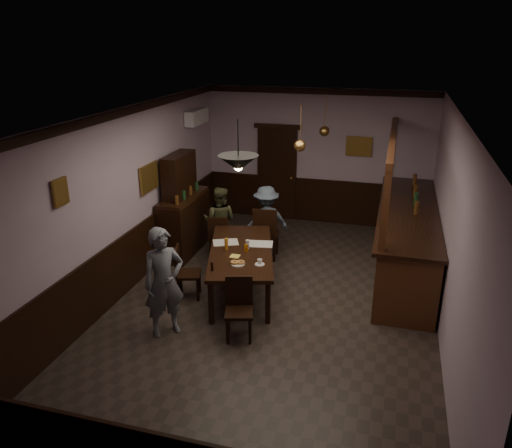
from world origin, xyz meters
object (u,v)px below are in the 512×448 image
(chair_near, at_px, (239,305))
(pendant_brass_mid, at_px, (300,146))
(chair_far_left, at_px, (219,235))
(coffee_cup, at_px, (260,261))
(person_seated_left, at_px, (220,221))
(sideboard, at_px, (183,213))
(chair_far_right, at_px, (266,231))
(dining_table, at_px, (241,253))
(pendant_iron, at_px, (238,163))
(bar_counter, at_px, (406,237))
(chair_side, at_px, (184,270))
(person_standing, at_px, (164,282))
(person_seated_right, at_px, (266,220))
(pendant_brass_far, at_px, (324,131))
(soda_can, at_px, (246,248))

(chair_near, xyz_separation_m, pendant_brass_mid, (0.36, 2.33, 1.81))
(chair_far_left, distance_m, coffee_cup, 2.00)
(person_seated_left, xyz_separation_m, sideboard, (-0.73, -0.07, 0.11))
(chair_far_right, height_order, chair_near, chair_far_right)
(dining_table, height_order, pendant_iron, pendant_iron)
(bar_counter, relative_size, pendant_brass_mid, 5.39)
(chair_near, bearing_deg, chair_far_left, 99.74)
(chair_side, xyz_separation_m, pendant_iron, (1.05, -0.32, 1.92))
(person_standing, xyz_separation_m, sideboard, (-0.92, 2.79, -0.02))
(chair_far_right, bearing_deg, person_seated_right, -82.38)
(dining_table, xyz_separation_m, chair_far_left, (-0.79, 1.10, -0.20))
(chair_near, distance_m, pendant_brass_far, 4.24)
(chair_far_left, bearing_deg, soda_can, 113.14)
(bar_counter, bearing_deg, chair_far_left, -170.73)
(chair_near, distance_m, sideboard, 3.24)
(person_standing, height_order, pendant_brass_far, pendant_brass_far)
(chair_far_left, height_order, person_seated_right, person_seated_right)
(person_standing, relative_size, coffee_cup, 20.18)
(person_standing, relative_size, pendant_iron, 2.28)
(pendant_iron, relative_size, pendant_brass_mid, 0.87)
(sideboard, bearing_deg, chair_near, -52.83)
(chair_side, xyz_separation_m, pendant_brass_mid, (1.56, 1.50, 1.82))
(sideboard, bearing_deg, pendant_iron, -48.85)
(bar_counter, relative_size, pendant_iron, 6.16)
(chair_far_right, xyz_separation_m, sideboard, (-1.65, -0.04, 0.21))
(person_seated_right, height_order, pendant_brass_mid, pendant_brass_mid)
(soda_can, relative_size, sideboard, 0.06)
(chair_far_right, distance_m, person_seated_left, 0.93)
(person_seated_right, distance_m, coffee_cup, 2.11)
(dining_table, height_order, chair_side, chair_side)
(dining_table, height_order, person_standing, person_standing)
(person_seated_left, xyz_separation_m, bar_counter, (3.48, 0.29, -0.06))
(chair_far_right, relative_size, coffee_cup, 13.05)
(pendant_brass_far, bearing_deg, chair_far_right, -126.02)
(pendant_iron, height_order, pendant_brass_mid, same)
(chair_side, bearing_deg, chair_far_right, -43.48)
(sideboard, bearing_deg, coffee_cup, -40.73)
(dining_table, bearing_deg, chair_far_left, 125.44)
(dining_table, xyz_separation_m, pendant_brass_far, (0.93, 2.52, 1.61))
(dining_table, height_order, coffee_cup, coffee_cup)
(person_standing, bearing_deg, sideboard, 63.17)
(chair_far_left, xyz_separation_m, bar_counter, (3.40, 0.56, 0.13))
(chair_far_left, relative_size, soda_can, 7.36)
(chair_side, xyz_separation_m, coffee_cup, (1.27, -0.00, 0.32))
(coffee_cup, distance_m, bar_counter, 3.04)
(dining_table, bearing_deg, coffee_cup, -45.46)
(coffee_cup, bearing_deg, dining_table, 118.57)
(coffee_cup, height_order, sideboard, sideboard)
(sideboard, bearing_deg, dining_table, -39.28)
(pendant_iron, bearing_deg, soda_can, 99.36)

